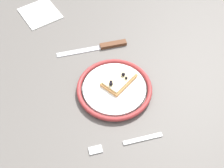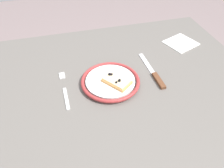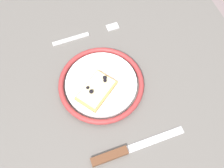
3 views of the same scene
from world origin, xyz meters
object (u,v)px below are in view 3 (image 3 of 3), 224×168
at_px(plate, 102,85).
at_px(pizza_slice_near, 96,90).
at_px(knife, 121,152).
at_px(dining_table, 90,102).
at_px(fork, 87,34).

relative_size(plate, pizza_slice_near, 1.89).
bearing_deg(plate, knife, -2.89).
distance_m(plate, pizza_slice_near, 0.03).
bearing_deg(plate, pizza_slice_near, -49.81).
bearing_deg(dining_table, pizza_slice_near, 45.20).
bearing_deg(pizza_slice_near, plate, 130.19).
xyz_separation_m(dining_table, fork, (-0.18, 0.05, 0.09)).
relative_size(dining_table, pizza_slice_near, 9.80).
height_order(dining_table, plate, plate).
xyz_separation_m(plate, fork, (-0.18, 0.01, -0.01)).
xyz_separation_m(plate, pizza_slice_near, (0.02, -0.02, 0.01)).
xyz_separation_m(pizza_slice_near, knife, (0.16, 0.01, -0.02)).
xyz_separation_m(dining_table, plate, (0.00, 0.04, 0.10)).
distance_m(pizza_slice_near, knife, 0.17).
height_order(pizza_slice_near, fork, pizza_slice_near).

